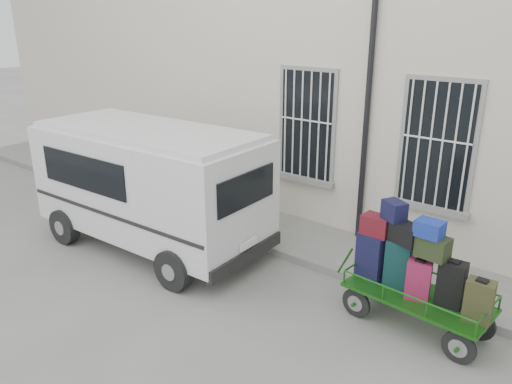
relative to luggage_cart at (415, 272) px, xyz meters
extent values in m
plane|color=slate|center=(-2.91, -0.81, -0.89)|extent=(80.00, 80.00, 0.00)
cube|color=beige|center=(-2.91, 4.69, 2.11)|extent=(24.00, 5.00, 6.00)
cylinder|color=black|center=(-1.96, 2.11, 1.91)|extent=(0.11, 0.11, 5.60)
cube|color=black|center=(-3.31, 2.17, 1.36)|extent=(1.20, 0.08, 2.20)
cube|color=gray|center=(-3.31, 2.15, 0.20)|extent=(1.45, 0.22, 0.12)
cube|color=black|center=(-0.61, 2.17, 1.36)|extent=(1.20, 0.08, 2.20)
cube|color=gray|center=(-0.61, 2.15, 0.20)|extent=(1.45, 0.22, 0.12)
cube|color=slate|center=(-2.91, 1.39, -0.82)|extent=(24.00, 1.70, 0.15)
cylinder|color=black|center=(-0.74, -0.30, -0.66)|extent=(0.47, 0.10, 0.47)
cylinder|color=gray|center=(-0.74, -0.30, -0.66)|extent=(0.26, 0.11, 0.26)
cylinder|color=black|center=(-0.68, 0.41, -0.66)|extent=(0.47, 0.10, 0.47)
cylinder|color=gray|center=(-0.68, 0.41, -0.66)|extent=(0.26, 0.11, 0.26)
cylinder|color=black|center=(0.85, -0.43, -0.66)|extent=(0.47, 0.10, 0.47)
cylinder|color=gray|center=(0.85, -0.43, -0.66)|extent=(0.26, 0.11, 0.26)
cylinder|color=black|center=(0.91, 0.28, -0.66)|extent=(0.47, 0.10, 0.47)
cylinder|color=gray|center=(0.91, 0.28, -0.66)|extent=(0.26, 0.11, 0.26)
cube|color=#185513|center=(0.08, -0.01, -0.38)|extent=(2.13, 1.11, 0.05)
cylinder|color=#185513|center=(-1.18, 0.10, -0.24)|extent=(0.27, 0.06, 0.52)
cube|color=black|center=(-0.71, 0.04, 0.01)|extent=(0.48, 0.31, 0.73)
cube|color=black|center=(-0.71, 0.04, 0.39)|extent=(0.19, 0.12, 0.03)
cube|color=#0E2F34|center=(-0.27, 0.05, 0.02)|extent=(0.39, 0.28, 0.75)
cube|color=black|center=(-0.27, 0.05, 0.41)|extent=(0.16, 0.14, 0.03)
cube|color=maroon|center=(0.10, -0.09, -0.06)|extent=(0.38, 0.30, 0.59)
cube|color=black|center=(0.10, -0.09, 0.25)|extent=(0.14, 0.12, 0.03)
cube|color=black|center=(0.52, 0.02, -0.02)|extent=(0.37, 0.27, 0.67)
cube|color=black|center=(0.52, 0.02, 0.33)|extent=(0.15, 0.14, 0.03)
cube|color=#312D18|center=(0.93, -0.13, -0.06)|extent=(0.37, 0.27, 0.59)
cube|color=black|center=(0.93, -0.13, 0.25)|extent=(0.15, 0.13, 0.03)
cube|color=#4D0F1C|center=(-0.68, 0.08, 0.53)|extent=(0.44, 0.31, 0.30)
cube|color=black|center=(-0.20, 0.03, 0.54)|extent=(0.51, 0.40, 0.29)
cube|color=black|center=(0.22, -0.01, 0.47)|extent=(0.46, 0.34, 0.31)
cube|color=black|center=(-0.44, 0.09, 0.82)|extent=(0.42, 0.38, 0.29)
cube|color=#18148D|center=(0.14, -0.04, 0.74)|extent=(0.39, 0.31, 0.23)
cube|color=silver|center=(-5.12, -0.56, 0.47)|extent=(4.76, 2.20, 1.92)
cube|color=silver|center=(-5.12, -0.56, 1.47)|extent=(4.54, 2.03, 0.11)
cube|color=black|center=(-7.44, -0.64, 0.84)|extent=(0.26, 1.76, 0.80)
cube|color=black|center=(-5.72, -1.60, 0.79)|extent=(2.34, 0.13, 0.66)
cube|color=black|center=(-2.77, -0.47, 0.79)|extent=(0.10, 1.49, 0.59)
cube|color=black|center=(-2.78, -0.47, -0.44)|extent=(0.18, 1.97, 0.23)
cube|color=white|center=(-2.74, -0.46, -0.19)|extent=(0.05, 0.45, 0.13)
cylinder|color=black|center=(-6.63, -1.59, -0.53)|extent=(0.73, 0.26, 0.72)
cylinder|color=black|center=(-6.70, 0.36, -0.53)|extent=(0.73, 0.26, 0.72)
cylinder|color=black|center=(-3.54, -1.48, -0.53)|extent=(0.73, 0.26, 0.72)
cylinder|color=black|center=(-3.62, 0.48, -0.53)|extent=(0.73, 0.26, 0.72)
camera|label=1|loc=(2.18, -6.46, 3.52)|focal=35.00mm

